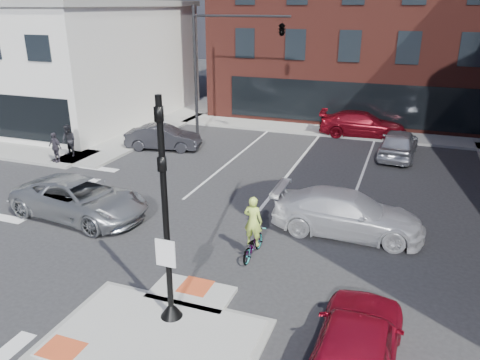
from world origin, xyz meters
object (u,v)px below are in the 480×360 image
at_px(silver_suv, 80,199).
at_px(bg_car_dark, 163,137).
at_px(bg_car_silver, 399,143).
at_px(pedestrian_a, 69,141).
at_px(pedestrian_b, 55,147).
at_px(bg_car_red, 362,124).
at_px(cyclist, 253,237).
at_px(red_sedan, 356,347).
at_px(white_pickup, 347,213).

distance_m(silver_suv, bg_car_dark, 9.61).
xyz_separation_m(bg_car_silver, pedestrian_a, (-17.00, -6.51, 0.22)).
relative_size(silver_suv, pedestrian_b, 3.53).
distance_m(bg_car_red, cyclist, 17.20).
bearing_deg(silver_suv, red_sedan, -107.70).
relative_size(white_pickup, bg_car_red, 1.01).
bearing_deg(bg_car_red, bg_car_silver, -152.76).
bearing_deg(bg_car_silver, bg_car_dark, 16.80).
relative_size(bg_car_red, cyclist, 2.50).
relative_size(bg_car_silver, pedestrian_a, 2.70).
xyz_separation_m(red_sedan, white_pickup, (-1.22, 7.23, -0.02)).
relative_size(silver_suv, pedestrian_a, 3.23).
relative_size(pedestrian_a, pedestrian_b, 1.09).
xyz_separation_m(silver_suv, pedestrian_b, (-5.51, 5.00, 0.17)).
distance_m(silver_suv, white_pickup, 10.40).
distance_m(bg_car_dark, pedestrian_b, 5.99).
xyz_separation_m(bg_car_red, pedestrian_b, (-14.59, -11.50, 0.16)).
relative_size(cyclist, pedestrian_b, 1.36).
bearing_deg(bg_car_red, pedestrian_a, 121.06).
distance_m(silver_suv, red_sedan, 12.43).
height_order(red_sedan, bg_car_dark, red_sedan).
bearing_deg(bg_car_red, silver_suv, 146.72).
height_order(red_sedan, pedestrian_b, pedestrian_b).
relative_size(bg_car_silver, pedestrian_b, 2.94).
bearing_deg(pedestrian_a, bg_car_silver, 34.26).
bearing_deg(silver_suv, bg_car_silver, -36.35).
bearing_deg(bg_car_dark, silver_suv, 177.28).
xyz_separation_m(cyclist, pedestrian_b, (-12.96, 5.62, 0.22)).
relative_size(bg_car_dark, cyclist, 1.98).
xyz_separation_m(bg_car_silver, bg_car_red, (-2.41, 3.90, -0.01)).
bearing_deg(bg_car_dark, white_pickup, -133.73).
xyz_separation_m(silver_suv, pedestrian_a, (-5.51, 6.09, 0.24)).
bearing_deg(pedestrian_a, white_pickup, -0.54).
distance_m(silver_suv, pedestrian_b, 7.44).
relative_size(bg_car_silver, bg_car_red, 0.87).
distance_m(bg_car_dark, bg_car_silver, 13.40).
distance_m(bg_car_dark, cyclist, 13.52).
bearing_deg(pedestrian_b, cyclist, -11.93).
xyz_separation_m(white_pickup, pedestrian_b, (-15.67, 2.77, 0.15)).
height_order(bg_car_red, pedestrian_b, pedestrian_b).
distance_m(bg_car_silver, pedestrian_b, 18.62).
height_order(silver_suv, pedestrian_b, pedestrian_b).
bearing_deg(bg_car_dark, pedestrian_a, 118.57).
bearing_deg(red_sedan, cyclist, -47.03).
height_order(red_sedan, bg_car_red, red_sedan).
xyz_separation_m(bg_car_dark, cyclist, (8.99, -10.10, 0.02)).
height_order(red_sedan, pedestrian_a, pedestrian_a).
xyz_separation_m(silver_suv, bg_car_silver, (11.49, 12.60, 0.02)).
distance_m(red_sedan, pedestrian_a, 20.20).
relative_size(bg_car_dark, bg_car_red, 0.79).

